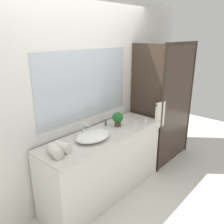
{
  "coord_description": "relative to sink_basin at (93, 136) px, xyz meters",
  "views": [
    {
      "loc": [
        -1.98,
        -1.89,
        2.11
      ],
      "look_at": [
        0.15,
        0.0,
        1.15
      ],
      "focal_mm": 37.4,
      "sensor_mm": 36.0,
      "label": 1
    }
  ],
  "objects": [
    {
      "name": "shower_enclosure",
      "position": [
        1.49,
        -0.17,
        0.08
      ],
      "size": [
        1.2,
        0.59,
        2.0
      ],
      "color": "#2D2319",
      "rests_on": "ground_plane"
    },
    {
      "name": "faucet",
      "position": [
        0.0,
        0.17,
        0.02
      ],
      "size": [
        0.17,
        0.16,
        0.17
      ],
      "color": "silver",
      "rests_on": "vanity_cabinet"
    },
    {
      "name": "amenity_bottle_conditioner",
      "position": [
        0.83,
        -0.2,
        -0.0
      ],
      "size": [
        0.03,
        0.03,
        0.09
      ],
      "color": "white",
      "rests_on": "vanity_cabinet"
    },
    {
      "name": "vanity_cabinet",
      "position": [
        0.22,
        0.03,
        -0.49
      ],
      "size": [
        1.8,
        0.58,
        0.9
      ],
      "color": "silver",
      "rests_on": "ground_plane"
    },
    {
      "name": "wall_back_with_mirror",
      "position": [
        0.22,
        0.36,
        0.36
      ],
      "size": [
        4.4,
        0.06,
        2.6
      ],
      "color": "silver",
      "rests_on": "ground_plane"
    },
    {
      "name": "sink_basin",
      "position": [
        0.0,
        0.0,
        0.0
      ],
      "size": [
        0.47,
        0.34,
        0.09
      ],
      "primitive_type": "ellipsoid",
      "color": "white",
      "rests_on": "vanity_cabinet"
    },
    {
      "name": "potted_plant",
      "position": [
        0.52,
        0.05,
        0.07
      ],
      "size": [
        0.15,
        0.15,
        0.2
      ],
      "color": "#473828",
      "rests_on": "vanity_cabinet"
    },
    {
      "name": "amenity_bottle_lotion",
      "position": [
        0.71,
        -0.12,
        -0.01
      ],
      "size": [
        0.03,
        0.03,
        0.08
      ],
      "color": "silver",
      "rests_on": "vanity_cabinet"
    },
    {
      "name": "rolled_towel_near_edge",
      "position": [
        -0.54,
        0.0,
        0.01
      ],
      "size": [
        0.15,
        0.23,
        0.11
      ],
      "primitive_type": "cylinder",
      "rotation": [
        1.57,
        0.0,
        -0.21
      ],
      "color": "silver",
      "rests_on": "vanity_cabinet"
    },
    {
      "name": "rolled_towel_middle",
      "position": [
        -0.43,
        0.02,
        0.01
      ],
      "size": [
        0.13,
        0.2,
        0.11
      ],
      "primitive_type": "cylinder",
      "rotation": [
        1.57,
        0.0,
        0.15
      ],
      "color": "silver",
      "rests_on": "vanity_cabinet"
    },
    {
      "name": "ground_plane",
      "position": [
        0.22,
        0.02,
        -0.94
      ],
      "size": [
        8.0,
        8.0,
        0.0
      ],
      "primitive_type": "plane",
      "color": "silver"
    },
    {
      "name": "amenity_bottle_shampoo",
      "position": [
        0.42,
        0.18,
        -0.0
      ],
      "size": [
        0.03,
        0.03,
        0.09
      ],
      "color": "#4C7056",
      "rests_on": "vanity_cabinet"
    }
  ]
}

